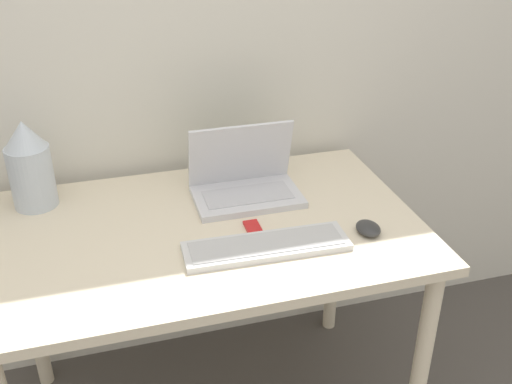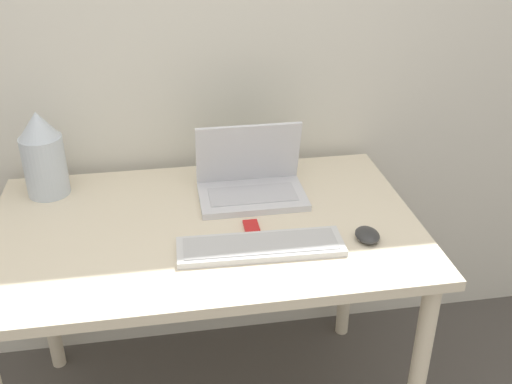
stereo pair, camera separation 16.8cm
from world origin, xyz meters
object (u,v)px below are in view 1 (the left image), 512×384
at_px(mouse, 368,228).
at_px(mp3_player, 253,227).
at_px(laptop, 245,181).
at_px(keyboard, 266,246).
at_px(vase, 30,165).

height_order(mouse, mp3_player, mouse).
xyz_separation_m(laptop, keyboard, (-0.02, -0.31, -0.04)).
bearing_deg(keyboard, laptop, 85.89).
bearing_deg(mp3_player, mouse, -19.94).
height_order(laptop, keyboard, laptop).
distance_m(laptop, vase, 0.64).
distance_m(mouse, mp3_player, 0.32).
bearing_deg(keyboard, mp3_player, 93.57).
xyz_separation_m(laptop, vase, (-0.62, 0.12, 0.08)).
bearing_deg(vase, mouse, -25.18).
bearing_deg(mp3_player, laptop, 81.54).
xyz_separation_m(laptop, mouse, (0.28, -0.31, -0.03)).
height_order(mouse, vase, vase).
distance_m(keyboard, mp3_player, 0.11).
relative_size(vase, mp3_player, 4.02).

